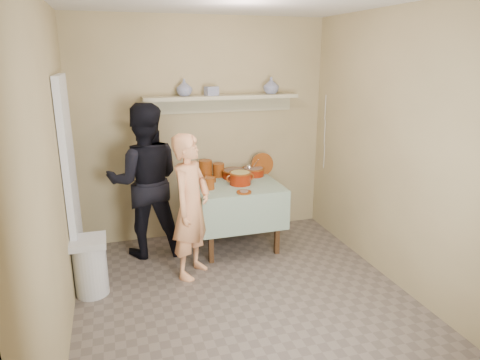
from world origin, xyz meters
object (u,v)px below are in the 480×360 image
object	(u,v)px
trash_bin	(90,266)
cazuela_rice	(240,177)
person_cook	(191,207)
serving_table	(235,193)
person_helper	(145,181)

from	to	relation	value
trash_bin	cazuela_rice	bearing A→B (deg)	19.82
person_cook	serving_table	distance (m)	0.84
cazuela_rice	serving_table	bearing A→B (deg)	117.57
cazuela_rice	trash_bin	size ratio (longest dim) A/B	0.59
person_helper	serving_table	distance (m)	1.02
serving_table	trash_bin	bearing A→B (deg)	-157.27
person_cook	person_helper	size ratio (longest dim) A/B	0.86
person_helper	cazuela_rice	size ratio (longest dim) A/B	5.13
person_helper	trash_bin	size ratio (longest dim) A/B	3.02
cazuela_rice	person_helper	bearing A→B (deg)	171.76
cazuela_rice	trash_bin	distance (m)	1.83
person_cook	serving_table	bearing A→B (deg)	-8.63
person_cook	cazuela_rice	size ratio (longest dim) A/B	4.42
person_cook	person_helper	distance (m)	0.75
person_cook	person_helper	xyz separation A→B (m)	(-0.38, 0.63, 0.12)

